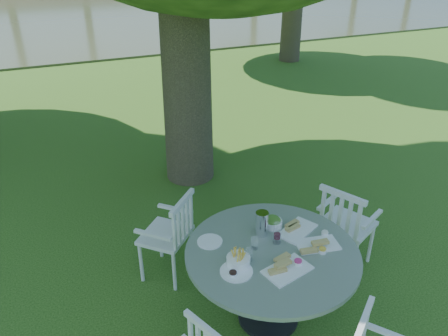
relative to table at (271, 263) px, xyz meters
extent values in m
plane|color=#1B3E0D|center=(0.17, 1.24, -0.65)|extent=(140.00, 140.00, 0.00)
cylinder|color=black|center=(0.00, 0.00, -0.63)|extent=(0.56, 0.56, 0.04)
cylinder|color=black|center=(0.00, 0.00, -0.26)|extent=(0.12, 0.12, 0.71)
cylinder|color=slate|center=(0.00, 0.00, 0.12)|extent=(1.50, 1.50, 0.04)
cylinder|color=silver|center=(1.39, 0.28, -0.41)|extent=(0.04, 0.04, 0.48)
cylinder|color=silver|center=(1.20, 0.67, -0.41)|extent=(0.04, 0.04, 0.48)
cylinder|color=silver|center=(1.04, 0.11, -0.41)|extent=(0.04, 0.04, 0.48)
cylinder|color=silver|center=(0.85, 0.50, -0.41)|extent=(0.04, 0.04, 0.48)
cube|color=silver|center=(1.12, 0.39, -0.15)|extent=(0.62, 0.64, 0.04)
cube|color=silver|center=(0.93, 0.30, 0.08)|extent=(0.25, 0.46, 0.49)
cylinder|color=silver|center=(-0.67, 1.25, -0.42)|extent=(0.04, 0.04, 0.47)
cylinder|color=silver|center=(-0.96, 0.95, -0.42)|extent=(0.04, 0.04, 0.47)
cylinder|color=silver|center=(-0.40, 0.99, -0.42)|extent=(0.04, 0.04, 0.47)
cylinder|color=silver|center=(-0.69, 0.69, -0.42)|extent=(0.04, 0.04, 0.47)
cube|color=silver|center=(-0.68, 0.97, -0.16)|extent=(0.65, 0.65, 0.04)
cube|color=silver|center=(-0.53, 0.83, 0.06)|extent=(0.36, 0.37, 0.48)
cube|color=white|center=(-0.01, -0.27, 0.14)|extent=(0.43, 0.32, 0.01)
cube|color=white|center=(0.40, -0.09, 0.14)|extent=(0.40, 0.28, 0.01)
cube|color=white|center=(0.34, 0.16, 0.15)|extent=(0.44, 0.37, 0.02)
cylinder|color=white|center=(-0.39, -0.12, 0.14)|extent=(0.27, 0.27, 0.01)
cylinder|color=white|center=(-0.45, 0.32, 0.14)|extent=(0.23, 0.23, 0.01)
cylinder|color=white|center=(-0.34, -0.05, 0.18)|extent=(0.20, 0.20, 0.08)
cylinder|color=white|center=(0.17, 0.32, 0.17)|extent=(0.19, 0.19, 0.06)
cylinder|color=silver|center=(0.02, 0.25, 0.25)|extent=(0.12, 0.12, 0.23)
cylinder|color=white|center=(0.09, 0.09, 0.24)|extent=(0.07, 0.07, 0.20)
cylinder|color=white|center=(-0.13, 0.09, 0.19)|extent=(0.06, 0.06, 0.11)
cylinder|color=white|center=(-0.24, -0.03, 0.19)|extent=(0.06, 0.06, 0.11)
cylinder|color=white|center=(0.11, -0.24, 0.15)|extent=(0.08, 0.08, 0.03)
cylinder|color=white|center=(0.38, -0.18, 0.15)|extent=(0.07, 0.07, 0.03)
cylinder|color=white|center=(0.54, 0.01, 0.15)|extent=(0.06, 0.06, 0.03)
cylinder|color=white|center=(-0.44, -0.15, 0.15)|extent=(0.07, 0.07, 0.03)
cube|color=#383E24|center=(0.17, 24.24, -0.65)|extent=(100.00, 28.00, 0.12)
camera|label=1|loc=(-1.54, -2.56, 2.51)|focal=35.00mm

